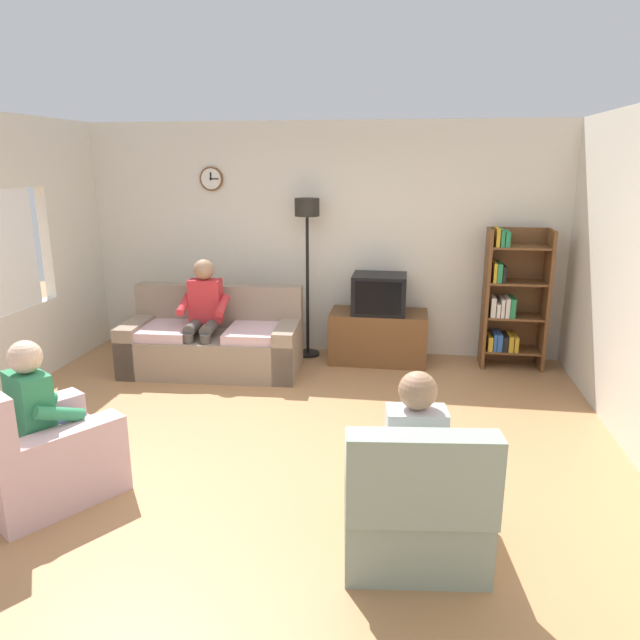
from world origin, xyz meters
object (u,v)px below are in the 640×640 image
floor_lamp (307,234)px  bookshelf (510,300)px  couch (214,342)px  tv (379,294)px  tv_stand (378,337)px  person_in_left_armchair (46,410)px  person_in_right_armchair (413,449)px  armchair_near_bookshelf (413,505)px  armchair_near_window (38,457)px  person_on_couch (203,311)px

floor_lamp → bookshelf: bearing=-0.7°
couch → tv: bearing=16.7°
couch → floor_lamp: 1.62m
tv_stand → person_in_left_armchair: (-2.10, -3.14, 0.31)m
couch → tv_stand: size_ratio=1.77×
bookshelf → floor_lamp: 2.39m
floor_lamp → person_in_right_armchair: bearing=-70.3°
armchair_near_bookshelf → tv: bearing=96.6°
floor_lamp → person_in_right_armchair: floor_lamp is taller
tv → person_in_left_armchair: 3.76m
floor_lamp → person_in_left_armchair: size_ratio=1.65×
couch → tv_stand: bearing=17.4°
floor_lamp → armchair_near_window: (-1.31, -3.31, -1.16)m
couch → armchair_near_bookshelf: size_ratio=2.01×
armchair_near_bookshelf → person_on_couch: bearing=129.2°
armchair_near_bookshelf → couch: bearing=127.3°
tv_stand → armchair_near_window: 3.87m
tv_stand → armchair_near_bookshelf: (0.39, -3.42, -0.00)m
tv → person_in_left_armchair: size_ratio=0.54×
tv → armchair_near_window: 3.88m
couch → tv_stand: couch is taller
armchair_near_window → person_in_right_armchair: bearing=-2.6°
tv → armchair_near_bookshelf: (0.39, -3.39, -0.52)m
armchair_near_bookshelf → person_on_couch: person_on_couch is taller
bookshelf → armchair_near_window: size_ratio=1.33×
tv_stand → armchair_near_bookshelf: 3.44m
person_on_couch → person_in_right_armchair: person_on_couch is taller
floor_lamp → armchair_near_bookshelf: floor_lamp is taller
floor_lamp → person_in_left_armchair: (-1.26, -3.24, -0.85)m
tv → bookshelf: 1.45m
tv_stand → tv: size_ratio=1.83×
tv_stand → couch: bearing=-162.6°
armchair_near_window → person_on_couch: 2.59m
tv → bookshelf: (1.44, 0.10, -0.05)m
tv_stand → person_in_left_armchair: size_ratio=0.98×
person_in_left_armchair → tv_stand: bearing=56.2°
tv → person_on_couch: (-1.85, -0.65, -0.11)m
floor_lamp → armchair_near_window: floor_lamp is taller
couch → person_in_left_armchair: bearing=-97.0°
armchair_near_window → person_in_left_armchair: 0.33m
tv_stand → tv: bearing=-90.0°
couch → bookshelf: bearing=11.0°
armchair_near_bookshelf → bookshelf: bearing=73.2°
bookshelf → armchair_near_bookshelf: (-1.05, -3.49, -0.47)m
person_in_left_armchair → person_in_right_armchair: (2.49, -0.19, 0.00)m
armchair_near_window → person_in_left_armchair: (0.05, 0.07, 0.32)m
person_on_couch → armchair_near_bookshelf: bearing=-50.8°
tv_stand → floor_lamp: bearing=173.3°
tv → tv_stand: bearing=90.0°
floor_lamp → armchair_near_window: bearing=-111.6°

